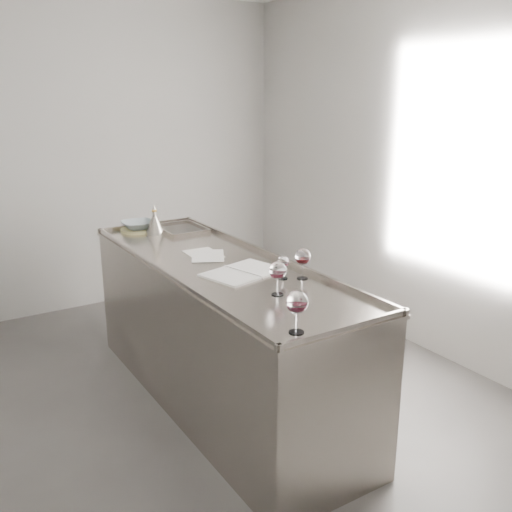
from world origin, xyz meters
TOP-DOWN VIEW (x-y plane):
  - room_shell at (0.00, 0.00)m, footprint 4.54×5.04m
  - counter at (0.50, 0.30)m, footprint 0.77×2.42m
  - wine_glass_left at (0.30, -0.78)m, footprint 0.10×0.10m
  - wine_glass_middle at (0.50, -0.34)m, footprint 0.09×0.09m
  - wine_glass_right at (0.78, -0.19)m, footprint 0.09×0.09m
  - wine_glass_small at (0.68, -0.13)m, footprint 0.07×0.07m
  - notebook at (0.54, 0.07)m, footprint 0.50×0.41m
  - loose_paper_top at (0.52, 0.56)m, footprint 0.21×0.29m
  - loose_paper_under at (0.53, 0.49)m, footprint 0.31×0.35m
  - trivet at (0.39, 1.38)m, footprint 0.35×0.35m
  - ceramic_bowl at (0.39, 1.38)m, footprint 0.25×0.25m
  - wine_funnel at (0.47, 1.24)m, footprint 0.16×0.16m

SIDE VIEW (x-z plane):
  - counter at x=0.50m, z-range -0.01..0.96m
  - loose_paper_top at x=0.52m, z-range 0.94..0.94m
  - loose_paper_under at x=0.53m, z-range 0.94..0.94m
  - notebook at x=0.54m, z-range 0.94..0.96m
  - trivet at x=0.39m, z-range 0.94..0.96m
  - ceramic_bowl at x=0.39m, z-range 0.96..1.02m
  - wine_funnel at x=0.47m, z-range 0.90..1.12m
  - wine_glass_small at x=0.68m, z-range 0.97..1.10m
  - wine_glass_right at x=0.78m, z-range 0.98..1.16m
  - wine_glass_middle at x=0.50m, z-range 0.98..1.16m
  - wine_glass_left at x=0.30m, z-range 0.98..1.18m
  - room_shell at x=0.00m, z-range -0.02..2.82m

